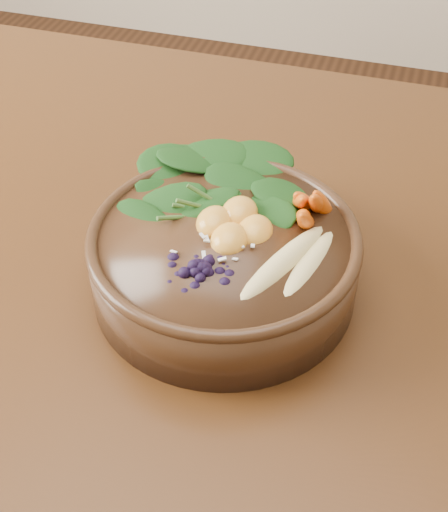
# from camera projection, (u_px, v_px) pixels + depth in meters

# --- Properties ---
(ground) EXTENTS (4.00, 4.00, 0.00)m
(ground) POSITION_uv_depth(u_px,v_px,m) (158.00, 504.00, 1.42)
(ground) COLOR #381E0F
(ground) RESTS_ON ground
(dining_table) EXTENTS (1.60, 0.90, 0.75)m
(dining_table) POSITION_uv_depth(u_px,v_px,m) (128.00, 264.00, 0.98)
(dining_table) COLOR #331C0C
(dining_table) RESTS_ON ground
(stoneware_bowl) EXTENTS (0.36, 0.36, 0.08)m
(stoneware_bowl) POSITION_uv_depth(u_px,v_px,m) (224.00, 263.00, 0.79)
(stoneware_bowl) COLOR #3F2818
(stoneware_bowl) RESTS_ON dining_table
(kale_heap) EXTENTS (0.23, 0.22, 0.04)m
(kale_heap) POSITION_uv_depth(u_px,v_px,m) (218.00, 176.00, 0.80)
(kale_heap) COLOR #1B4116
(kale_heap) RESTS_ON stoneware_bowl
(carrot_cluster) EXTENTS (0.07, 0.07, 0.08)m
(carrot_cluster) POSITION_uv_depth(u_px,v_px,m) (305.00, 183.00, 0.76)
(carrot_cluster) COLOR orange
(carrot_cluster) RESTS_ON stoneware_bowl
(banana_halves) EXTENTS (0.10, 0.16, 0.03)m
(banana_halves) POSITION_uv_depth(u_px,v_px,m) (297.00, 252.00, 0.72)
(banana_halves) COLOR #E0CC84
(banana_halves) RESTS_ON stoneware_bowl
(mandarin_cluster) EXTENTS (0.11, 0.11, 0.03)m
(mandarin_cluster) POSITION_uv_depth(u_px,v_px,m) (235.00, 215.00, 0.76)
(mandarin_cluster) COLOR gold
(mandarin_cluster) RESTS_ON stoneware_bowl
(blueberry_pile) EXTENTS (0.16, 0.13, 0.04)m
(blueberry_pile) POSITION_uv_depth(u_px,v_px,m) (194.00, 255.00, 0.71)
(blueberry_pile) COLOR black
(blueberry_pile) RESTS_ON stoneware_bowl
(coconut_flakes) EXTENTS (0.11, 0.09, 0.01)m
(coconut_flakes) POSITION_uv_depth(u_px,v_px,m) (215.00, 244.00, 0.74)
(coconut_flakes) COLOR white
(coconut_flakes) RESTS_ON stoneware_bowl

